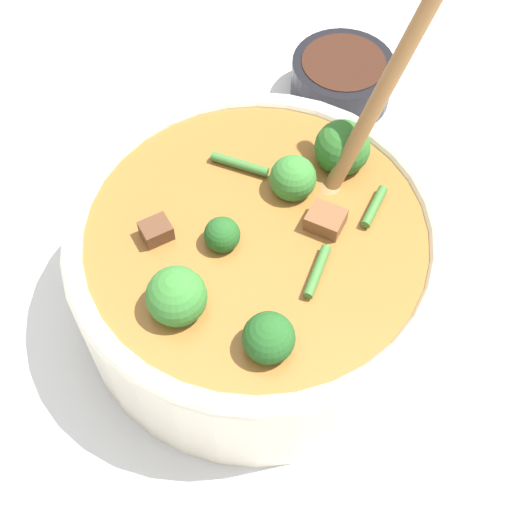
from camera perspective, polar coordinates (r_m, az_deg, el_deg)
ground_plane at (r=0.59m, az=0.00°, el=-3.55°), size 4.00×4.00×0.00m
stew_bowl at (r=0.53m, az=0.06°, el=-0.36°), size 0.30×0.27×0.29m
condiment_bowl at (r=0.72m, az=6.88°, el=13.98°), size 0.10×0.10×0.05m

